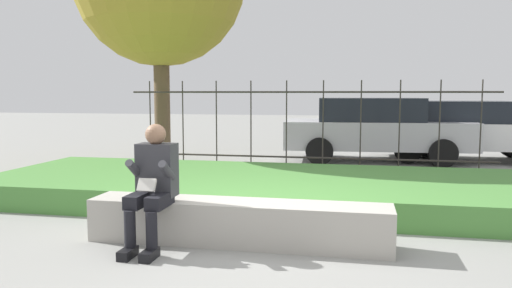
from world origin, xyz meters
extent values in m
plane|color=gray|center=(0.00, 0.00, 0.00)|extent=(60.00, 60.00, 0.00)
cube|color=#ADA89E|center=(-0.22, 0.00, 0.22)|extent=(3.12, 0.49, 0.44)
cube|color=gray|center=(-0.22, 0.00, 0.04)|extent=(3.00, 0.45, 0.08)
cube|color=black|center=(-1.13, -0.65, 0.04)|extent=(0.11, 0.26, 0.09)
cylinder|color=black|center=(-1.13, -0.59, 0.27)|extent=(0.11, 0.11, 0.35)
cube|color=black|center=(-1.13, -0.38, 0.50)|extent=(0.15, 0.42, 0.13)
cube|color=black|center=(-0.91, -0.65, 0.04)|extent=(0.11, 0.26, 0.09)
cylinder|color=black|center=(-0.91, -0.59, 0.27)|extent=(0.11, 0.11, 0.35)
cube|color=black|center=(-0.91, -0.38, 0.50)|extent=(0.15, 0.42, 0.13)
cube|color=#333338|center=(-1.02, -0.17, 0.77)|extent=(0.38, 0.24, 0.54)
sphere|color=#8C664C|center=(-1.02, -0.19, 1.14)|extent=(0.21, 0.21, 0.21)
cylinder|color=#333338|center=(-1.19, -0.33, 0.79)|extent=(0.08, 0.29, 0.24)
cylinder|color=#333338|center=(-0.85, -0.33, 0.79)|extent=(0.08, 0.29, 0.24)
cube|color=beige|center=(-1.02, -0.43, 0.66)|extent=(0.18, 0.09, 0.13)
cube|color=#4C893D|center=(0.00, 2.17, 0.17)|extent=(8.78, 2.93, 0.34)
cylinder|color=#332D28|center=(0.00, 4.32, 0.36)|extent=(6.78, 0.03, 0.03)
cylinder|color=#332D28|center=(0.00, 4.32, 1.57)|extent=(6.78, 0.03, 0.03)
cylinder|color=#332D28|center=(-3.05, 4.32, 0.89)|extent=(0.02, 0.02, 1.79)
cylinder|color=#332D28|center=(-2.37, 4.32, 0.89)|extent=(0.02, 0.02, 1.79)
cylinder|color=#332D28|center=(-1.69, 4.32, 0.89)|extent=(0.02, 0.02, 1.79)
cylinder|color=#332D28|center=(-1.02, 4.32, 0.89)|extent=(0.02, 0.02, 1.79)
cylinder|color=#332D28|center=(-0.34, 4.32, 0.89)|extent=(0.02, 0.02, 1.79)
cylinder|color=#332D28|center=(0.34, 4.32, 0.89)|extent=(0.02, 0.02, 1.79)
cylinder|color=#332D28|center=(1.02, 4.32, 0.89)|extent=(0.02, 0.02, 1.79)
cylinder|color=#332D28|center=(1.69, 4.32, 0.89)|extent=(0.02, 0.02, 1.79)
cylinder|color=#332D28|center=(2.37, 4.32, 0.89)|extent=(0.02, 0.02, 1.79)
cylinder|color=#332D28|center=(3.05, 4.32, 0.89)|extent=(0.02, 0.02, 1.79)
cube|color=#B7B7BC|center=(1.39, 6.80, 0.61)|extent=(4.25, 1.95, 0.62)
cube|color=black|center=(1.22, 6.78, 1.18)|extent=(2.37, 1.62, 0.52)
cylinder|color=black|center=(2.72, 6.06, 0.30)|extent=(0.61, 0.24, 0.60)
cylinder|color=black|center=(2.61, 7.70, 0.30)|extent=(0.61, 0.24, 0.60)
cylinder|color=black|center=(0.16, 5.89, 0.30)|extent=(0.61, 0.24, 0.60)
cylinder|color=black|center=(0.05, 7.53, 0.30)|extent=(0.61, 0.24, 0.60)
cube|color=silver|center=(3.35, 7.32, 0.60)|extent=(4.12, 1.78, 0.58)
cube|color=black|center=(3.18, 7.33, 1.13)|extent=(2.28, 1.53, 0.48)
cylinder|color=black|center=(4.63, 8.11, 0.30)|extent=(0.61, 0.22, 0.61)
cylinder|color=black|center=(2.06, 6.54, 0.30)|extent=(0.61, 0.22, 0.61)
cylinder|color=black|center=(2.11, 8.18, 0.30)|extent=(0.61, 0.22, 0.61)
cylinder|color=brown|center=(-3.01, 4.85, 1.43)|extent=(0.32, 0.32, 2.87)
camera|label=1|loc=(0.98, -4.88, 1.55)|focal=35.00mm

